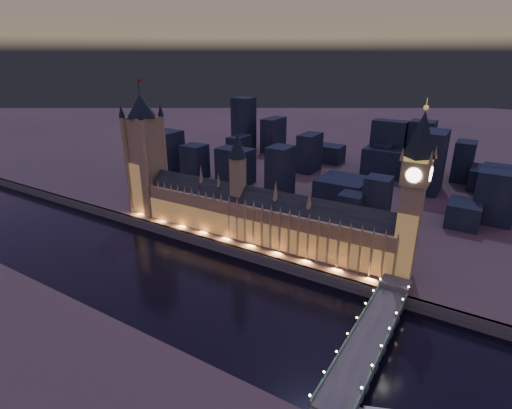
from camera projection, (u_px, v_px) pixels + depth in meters
The scene contains 8 objects.
ground_plane at pixel (205, 284), 257.66m from camera, with size 2000.00×2000.00×0.00m, color black.
north_bank at pixel (398, 138), 669.83m from camera, with size 2000.00×960.00×8.00m, color #3B3938.
embankment_wall at pixel (240, 253), 288.84m from camera, with size 2000.00×2.50×8.00m, color #404350.
palace_of_westminster at pixel (260, 216), 295.34m from camera, with size 202.00×25.45×78.00m.
victoria_tower at pixel (145, 149), 337.93m from camera, with size 31.68×31.68×112.08m.
elizabeth_tower at pixel (415, 184), 229.44m from camera, with size 18.00×18.00×109.20m.
westminster_bridge at pixel (371, 338), 199.80m from camera, with size 17.08×113.00×15.90m.
city_backdrop at pixel (368, 161), 428.55m from camera, with size 456.55×215.63×73.30m.
Camera 1 is at (144.44, -171.96, 140.30)m, focal length 28.00 mm.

